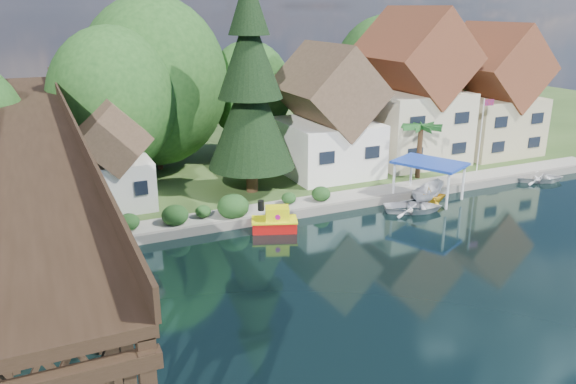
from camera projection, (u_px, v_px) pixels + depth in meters
name	position (u px, v px, depth m)	size (l,w,h in m)	color
ground	(349.00, 264.00, 32.80)	(140.00, 140.00, 0.00)	black
bank	(193.00, 140.00, 62.07)	(140.00, 52.00, 0.50)	#2C481C
seawall	(341.00, 207.00, 41.19)	(60.00, 0.40, 0.62)	slate
promenade	(355.00, 195.00, 43.03)	(50.00, 2.60, 0.06)	gray
trestle_bridge	(37.00, 187.00, 29.27)	(4.12, 44.18, 9.30)	black
house_left	(327.00, 120.00, 47.76)	(7.64, 8.64, 11.02)	white
house_center	(411.00, 97.00, 51.33)	(8.65, 9.18, 13.89)	beige
house_right	(490.00, 98.00, 54.65)	(8.15, 8.64, 12.45)	tan
shed	(113.00, 162.00, 39.77)	(5.09, 5.40, 7.85)	white
bg_trees	(239.00, 90.00, 49.25)	(49.90, 13.30, 10.57)	#382314
shrubs	(224.00, 206.00, 38.59)	(15.76, 2.47, 1.70)	#163C15
conifer	(250.00, 90.00, 41.60)	(6.66, 6.66, 16.39)	#382314
palm_tree	(421.00, 128.00, 46.22)	(4.45, 4.45, 4.85)	#382314
flagpole	(483.00, 127.00, 48.04)	(1.00, 0.20, 6.44)	white
tugboat	(275.00, 221.00, 37.47)	(3.42, 2.61, 2.20)	#B00D0B
boat_white_a	(414.00, 206.00, 41.00)	(3.06, 4.28, 0.89)	silver
boat_canopy	(428.00, 185.00, 42.70)	(5.26, 5.97, 3.20)	silver
boat_yellow	(430.00, 194.00, 42.61)	(2.35, 2.72, 1.44)	yellow
boat_white_b	(540.00, 176.00, 48.13)	(2.92, 4.09, 0.85)	silver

